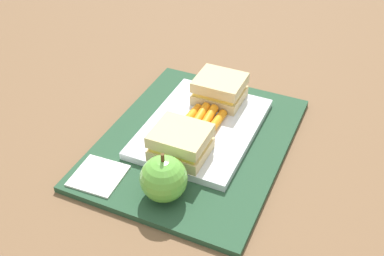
# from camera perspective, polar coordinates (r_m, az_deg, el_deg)

# --- Properties ---
(ground_plane) EXTENTS (2.40, 2.40, 0.00)m
(ground_plane) POSITION_cam_1_polar(r_m,az_deg,el_deg) (0.76, 0.39, -1.97)
(ground_plane) COLOR brown
(lunchbag_mat) EXTENTS (0.36, 0.28, 0.01)m
(lunchbag_mat) POSITION_cam_1_polar(r_m,az_deg,el_deg) (0.76, 0.39, -1.68)
(lunchbag_mat) COLOR #284C33
(lunchbag_mat) RESTS_ON ground_plane
(food_tray) EXTENTS (0.23, 0.17, 0.01)m
(food_tray) POSITION_cam_1_polar(r_m,az_deg,el_deg) (0.77, 1.15, 0.05)
(food_tray) COLOR white
(food_tray) RESTS_ON lunchbag_mat
(sandwich_half_left) EXTENTS (0.07, 0.08, 0.04)m
(sandwich_half_left) POSITION_cam_1_polar(r_m,az_deg,el_deg) (0.81, 3.37, 4.72)
(sandwich_half_left) COLOR #DBC189
(sandwich_half_left) RESTS_ON food_tray
(sandwich_half_right) EXTENTS (0.07, 0.08, 0.04)m
(sandwich_half_right) POSITION_cam_1_polar(r_m,az_deg,el_deg) (0.69, -1.37, -1.75)
(sandwich_half_right) COLOR #DBC189
(sandwich_half_right) RESTS_ON food_tray
(carrot_sticks_bundle) EXTENTS (0.08, 0.06, 0.02)m
(carrot_sticks_bundle) POSITION_cam_1_polar(r_m,az_deg,el_deg) (0.76, 1.20, 0.87)
(carrot_sticks_bundle) COLOR orange
(carrot_sticks_bundle) RESTS_ON food_tray
(apple) EXTENTS (0.07, 0.07, 0.08)m
(apple) POSITION_cam_1_polar(r_m,az_deg,el_deg) (0.64, -3.44, -6.13)
(apple) COLOR #66B742
(apple) RESTS_ON lunchbag_mat
(paper_napkin) EXTENTS (0.07, 0.07, 0.00)m
(paper_napkin) POSITION_cam_1_polar(r_m,az_deg,el_deg) (0.70, -11.23, -5.66)
(paper_napkin) COLOR white
(paper_napkin) RESTS_ON lunchbag_mat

